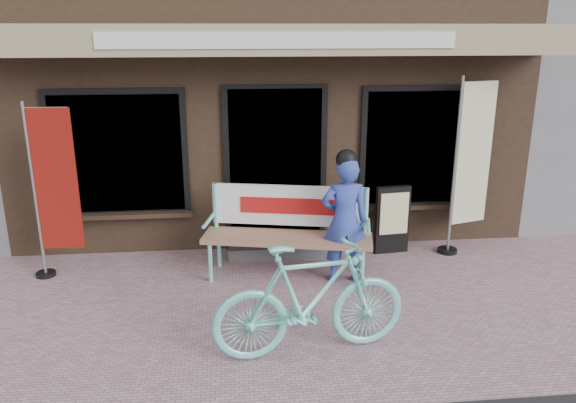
{
  "coord_description": "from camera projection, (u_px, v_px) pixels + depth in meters",
  "views": [
    {
      "loc": [
        -0.56,
        -5.17,
        2.89
      ],
      "look_at": [
        0.04,
        0.7,
        1.05
      ],
      "focal_mm": 35.0,
      "sensor_mm": 36.0,
      "label": 1
    }
  ],
  "objects": [
    {
      "name": "ground",
      "position": [
        291.0,
        318.0,
        5.83
      ],
      "size": [
        70.0,
        70.0,
        0.0
      ],
      "primitive_type": "plane",
      "color": "#A77F8A",
      "rests_on": "ground"
    },
    {
      "name": "storefront",
      "position": [
        261.0,
        21.0,
        9.65
      ],
      "size": [
        7.0,
        6.77,
        6.0
      ],
      "color": "black",
      "rests_on": "ground"
    },
    {
      "name": "bench",
      "position": [
        288.0,
        225.0,
        6.69
      ],
      "size": [
        2.06,
        0.92,
        1.08
      ],
      "rotation": [
        0.0,
        0.0,
        -0.22
      ],
      "color": "#6FDACE",
      "rests_on": "ground"
    },
    {
      "name": "person",
      "position": [
        345.0,
        218.0,
        6.47
      ],
      "size": [
        0.56,
        0.38,
        1.59
      ],
      "rotation": [
        0.0,
        0.0,
        -0.05
      ],
      "color": "#3044A7",
      "rests_on": "ground"
    },
    {
      "name": "bicycle",
      "position": [
        310.0,
        299.0,
        5.05
      ],
      "size": [
        1.86,
        0.75,
        1.08
      ],
      "primitive_type": "imported",
      "rotation": [
        0.0,
        0.0,
        1.71
      ],
      "color": "#6FDACE",
      "rests_on": "ground"
    },
    {
      "name": "nobori_red",
      "position": [
        53.0,
        189.0,
        6.51
      ],
      "size": [
        0.61,
        0.23,
        2.11
      ],
      "rotation": [
        0.0,
        0.0,
        -0.01
      ],
      "color": "gray",
      "rests_on": "ground"
    },
    {
      "name": "nobori_cream",
      "position": [
        470.0,
        164.0,
        7.25
      ],
      "size": [
        0.69,
        0.33,
        2.32
      ],
      "rotation": [
        0.0,
        0.0,
        0.29
      ],
      "color": "gray",
      "rests_on": "ground"
    },
    {
      "name": "menu_stand",
      "position": [
        392.0,
        219.0,
        7.39
      ],
      "size": [
        0.46,
        0.15,
        0.92
      ],
      "rotation": [
        0.0,
        0.0,
        0.12
      ],
      "color": "black",
      "rests_on": "ground"
    }
  ]
}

